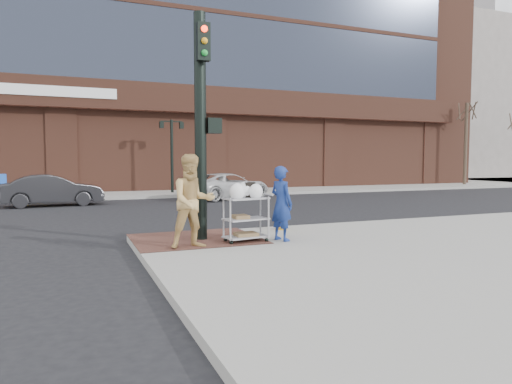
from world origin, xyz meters
name	(u,v)px	position (x,y,z in m)	size (l,w,h in m)	color
ground	(234,251)	(0.00, 0.00, 0.00)	(220.00, 220.00, 0.00)	black
sidewalk_far	(246,179)	(12.50, 32.00, 0.07)	(65.00, 36.00, 0.15)	gray
brick_curb_ramp	(196,239)	(-0.60, 0.90, 0.16)	(2.80, 2.40, 0.01)	#4D2B24
bank_building	(169,18)	(5.00, 31.00, 14.15)	(42.00, 26.00, 28.00)	brown
filler_block	(427,106)	(40.00, 38.00, 9.00)	(14.00, 20.00, 18.00)	slate
bare_tree_a	(467,101)	(24.00, 16.50, 6.27)	(1.80, 1.80, 7.20)	#382B21
lamp_post	(172,148)	(2.00, 16.00, 2.62)	(1.32, 0.22, 4.00)	black
traffic_signal_pole	(202,119)	(-0.48, 0.77, 2.83)	(0.61, 0.51, 5.00)	black
woman_blue	(281,203)	(1.11, 0.00, 0.98)	(0.60, 0.40, 1.66)	navy
pedestrian_tan	(193,201)	(-0.92, -0.11, 1.10)	(0.93, 0.72, 1.91)	tan
sedan_dark	(52,190)	(-3.93, 11.92, 0.66)	(1.41, 4.03, 1.33)	black
minivan_white	(227,186)	(4.04, 12.51, 0.64)	(2.14, 4.64, 1.29)	silver
utility_cart	(246,215)	(0.33, 0.15, 0.74)	(1.02, 0.68, 1.31)	#96959A
fire_hydrant	(282,214)	(1.81, 1.45, 0.54)	(0.36, 0.25, 0.76)	orange
newsbox_yellow	(38,186)	(-4.69, 15.40, 0.66)	(0.43, 0.39, 1.02)	yellow
newsbox_blue	(1,186)	(-6.32, 15.60, 0.71)	(0.47, 0.43, 1.13)	blue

